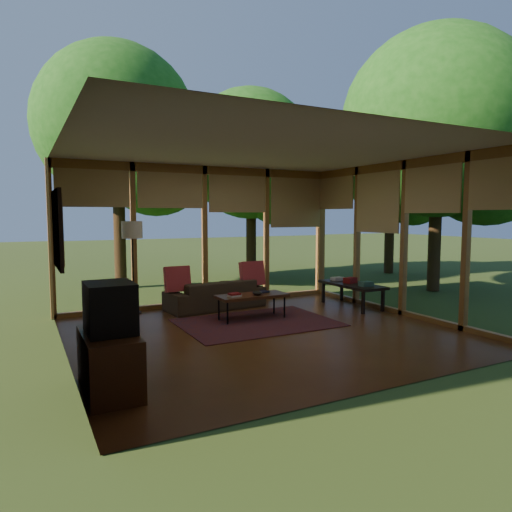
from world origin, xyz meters
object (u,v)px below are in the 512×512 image
media_cabinet (109,362)px  side_console (352,286)px  sofa (215,294)px  floor_lamp (132,235)px  coffee_table (252,296)px  television (110,308)px

media_cabinet → side_console: media_cabinet is taller
sofa → floor_lamp: (-1.46, 0.26, 1.14)m
sofa → coffee_table: bearing=94.4°
media_cabinet → television: (0.02, 0.00, 0.55)m
television → coffee_table: (2.67, 2.17, -0.46)m
side_console → sofa: bearing=156.4°
media_cabinet → floor_lamp: 3.84m
television → side_console: television is taller
media_cabinet → coffee_table: bearing=38.9°
sofa → side_console: (2.39, -1.04, 0.14)m
floor_lamp → side_console: floor_lamp is taller
media_cabinet → television: bearing=0.0°
coffee_table → television: bearing=-140.9°
television → coffee_table: 3.47m
side_console → media_cabinet: bearing=-155.4°
coffee_table → side_console: (2.18, 0.06, 0.02)m
television → sofa: bearing=53.1°
floor_lamp → coffee_table: (1.67, -1.36, -1.01)m
floor_lamp → side_console: size_ratio=1.18×
media_cabinet → television: television is taller
sofa → coffee_table: 1.13m
sofa → television: (-2.46, -3.28, 0.58)m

